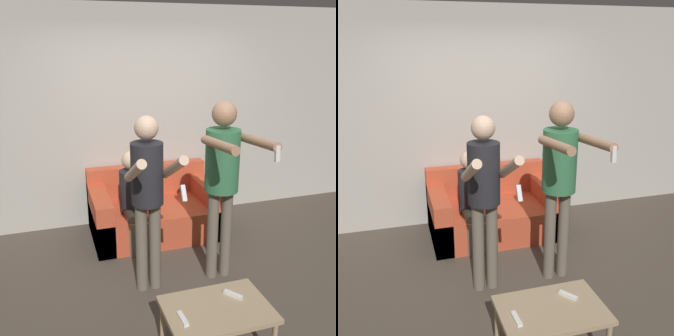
{
  "view_description": "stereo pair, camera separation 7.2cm",
  "coord_description": "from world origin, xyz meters",
  "views": [
    {
      "loc": [
        -1.16,
        -3.12,
        2.26
      ],
      "look_at": [
        0.01,
        0.59,
        1.01
      ],
      "focal_mm": 42.0,
      "sensor_mm": 36.0,
      "label": 1
    },
    {
      "loc": [
        -1.09,
        -3.14,
        2.26
      ],
      "look_at": [
        0.01,
        0.59,
        1.01
      ],
      "focal_mm": 42.0,
      "sensor_mm": 36.0,
      "label": 2
    }
  ],
  "objects": [
    {
      "name": "person_seated",
      "position": [
        -0.3,
        0.94,
        0.6
      ],
      "size": [
        0.27,
        0.51,
        1.11
      ],
      "color": "#6B6051",
      "rests_on": "ground_plane"
    },
    {
      "name": "wall_back",
      "position": [
        0.0,
        1.66,
        1.35
      ],
      "size": [
        6.4,
        0.06,
        2.7
      ],
      "color": "#B7B2A8",
      "rests_on": "ground_plane"
    },
    {
      "name": "remote_near",
      "position": [
        -0.38,
        -0.98,
        0.43
      ],
      "size": [
        0.04,
        0.15,
        0.02
      ],
      "color": "white",
      "rests_on": "coffee_table"
    },
    {
      "name": "coffee_table",
      "position": [
        -0.09,
        -0.93,
        0.37
      ],
      "size": [
        0.78,
        0.53,
        0.42
      ],
      "color": "tan",
      "rests_on": "ground_plane"
    },
    {
      "name": "person_standing_left",
      "position": [
        -0.35,
        0.03,
        1.03
      ],
      "size": [
        0.41,
        0.68,
        1.67
      ],
      "color": "#6B6051",
      "rests_on": "ground_plane"
    },
    {
      "name": "ground_plane",
      "position": [
        0.0,
        0.0,
        0.0
      ],
      "size": [
        14.0,
        14.0,
        0.0
      ],
      "primitive_type": "plane",
      "color": "#4C4238"
    },
    {
      "name": "remote_far",
      "position": [
        0.08,
        -0.84,
        0.43
      ],
      "size": [
        0.12,
        0.14,
        0.02
      ],
      "color": "white",
      "rests_on": "coffee_table"
    },
    {
      "name": "couch",
      "position": [
        0.01,
        1.17,
        0.26
      ],
      "size": [
        1.52,
        0.93,
        0.78
      ],
      "color": "#C64C2D",
      "rests_on": "ground_plane"
    },
    {
      "name": "person_standing_right",
      "position": [
        0.37,
        0.03,
        1.12
      ],
      "size": [
        0.44,
        0.78,
        1.77
      ],
      "color": "#6B6051",
      "rests_on": "ground_plane"
    }
  ]
}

